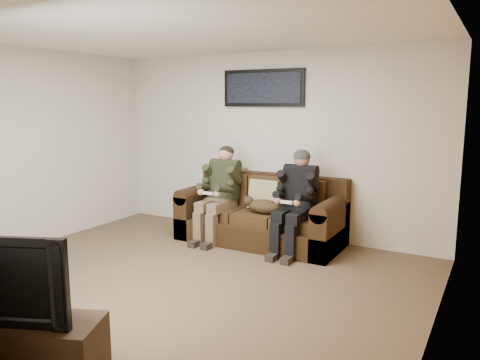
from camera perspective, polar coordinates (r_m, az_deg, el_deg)
The scene contains 15 objects.
floor at distance 5.14m, azimuth -7.66°, elevation -12.39°, with size 5.00×5.00×0.00m, color brown.
ceiling at distance 4.82m, azimuth -8.37°, elevation 17.65°, with size 5.00×5.00×0.00m, color silver.
wall_back at distance 6.72m, azimuth 3.74°, elevation 4.30°, with size 5.00×5.00×0.00m, color beige.
wall_left at distance 6.63m, azimuth -25.48°, elevation 3.31°, with size 4.50×4.50×0.00m, color beige.
wall_right at distance 3.85m, azimuth 23.04°, elevation -0.36°, with size 4.50×4.50×0.00m, color beige.
accent_wall_right at distance 3.86m, azimuth 22.89°, elevation -0.35°, with size 4.50×4.50×0.00m, color #AF6511.
sofa at distance 6.47m, azimuth 2.75°, elevation -4.50°, with size 2.22×0.96×0.91m.
throw_pillow at distance 6.44m, azimuth 2.94°, elevation -1.81°, with size 0.42×0.12×0.40m, color tan.
throw_blanket at distance 6.92m, azimuth -1.15°, elevation 1.19°, with size 0.45×0.22×0.08m, color gray.
person_left at distance 6.50m, azimuth -2.47°, elevation -0.92°, with size 0.51×0.87×1.30m.
person_right at distance 5.99m, azimuth 6.87°, elevation -1.86°, with size 0.51×0.86×1.31m.
cat at distance 6.22m, azimuth 2.81°, elevation -3.17°, with size 0.66×0.26×0.24m.
framed_poster at distance 6.72m, azimuth 2.83°, elevation 11.13°, with size 1.25×0.05×0.52m.
tv_stand at distance 3.84m, azimuth -26.61°, elevation -17.79°, with size 1.35×0.43×0.42m, color black.
television at distance 3.64m, azimuth -27.24°, elevation -10.37°, with size 1.09×0.14×0.63m, color black.
Camera 1 is at (2.90, -3.78, 1.91)m, focal length 35.00 mm.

